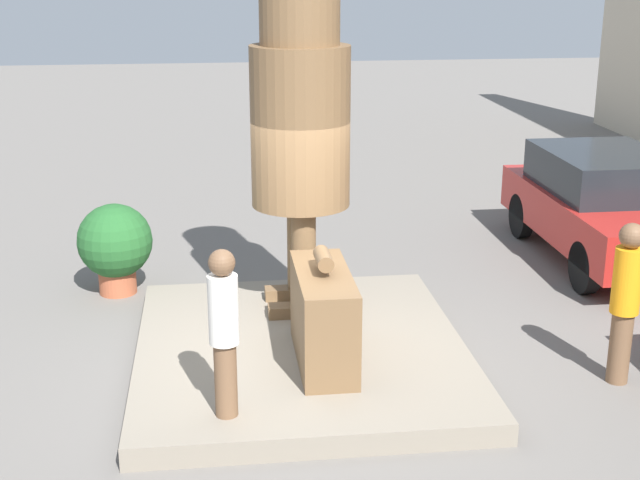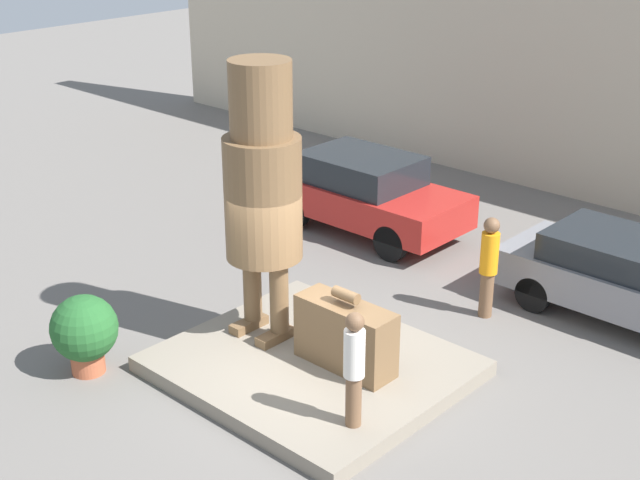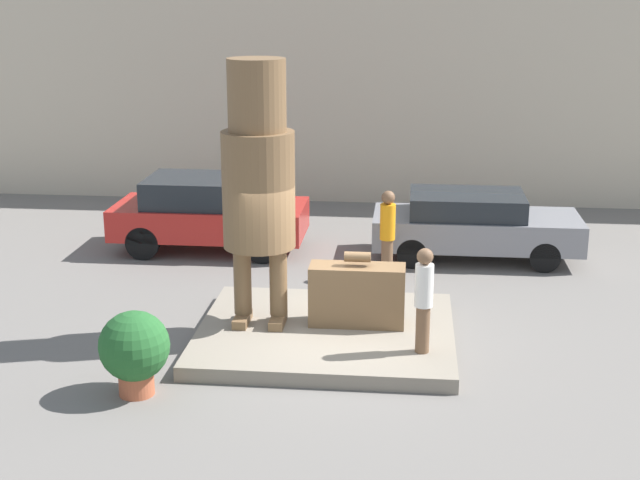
{
  "view_description": "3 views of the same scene",
  "coord_description": "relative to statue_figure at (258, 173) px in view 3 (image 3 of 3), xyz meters",
  "views": [
    {
      "loc": [
        8.96,
        -0.89,
        4.27
      ],
      "look_at": [
        -0.07,
        0.22,
        1.39
      ],
      "focal_mm": 50.0,
      "sensor_mm": 36.0,
      "label": 1
    },
    {
      "loc": [
        7.77,
        -8.26,
        6.88
      ],
      "look_at": [
        -0.04,
        0.22,
        2.04
      ],
      "focal_mm": 50.0,
      "sensor_mm": 36.0,
      "label": 2
    },
    {
      "loc": [
        1.27,
        -13.26,
        5.53
      ],
      "look_at": [
        -0.11,
        0.11,
        1.65
      ],
      "focal_mm": 50.0,
      "sensor_mm": 36.0,
      "label": 3
    }
  ],
  "objects": [
    {
      "name": "ground_plane",
      "position": [
        1.07,
        -0.12,
        -2.7
      ],
      "size": [
        60.0,
        60.0,
        0.0
      ],
      "primitive_type": "plane",
      "color": "slate"
    },
    {
      "name": "pedestal",
      "position": [
        1.07,
        -0.12,
        -2.59
      ],
      "size": [
        4.07,
        3.58,
        0.23
      ],
      "color": "gray",
      "rests_on": "ground_plane"
    },
    {
      "name": "building_backdrop",
      "position": [
        1.07,
        9.62,
        0.48
      ],
      "size": [
        28.0,
        0.6,
        6.37
      ],
      "color": "beige",
      "rests_on": "ground_plane"
    },
    {
      "name": "statue_figure",
      "position": [
        0.0,
        0.0,
        0.0
      ],
      "size": [
        1.14,
        1.14,
        4.22
      ],
      "color": "brown",
      "rests_on": "pedestal"
    },
    {
      "name": "giant_suitcase",
      "position": [
        1.55,
        0.07,
        -1.97
      ],
      "size": [
        1.53,
        0.55,
        1.22
      ],
      "color": "brown",
      "rests_on": "pedestal"
    },
    {
      "name": "tourist",
      "position": [
        2.6,
        -0.96,
        -1.59
      ],
      "size": [
        0.27,
        0.27,
        1.61
      ],
      "color": "brown",
      "rests_on": "pedestal"
    },
    {
      "name": "parked_car_red",
      "position": [
        -1.94,
        4.69,
        -1.86
      ],
      "size": [
        4.05,
        1.86,
        1.59
      ],
      "color": "#B2231E",
      "rests_on": "ground_plane"
    },
    {
      "name": "parked_car_grey",
      "position": [
        3.68,
        4.64,
        -1.96
      ],
      "size": [
        4.23,
        1.77,
        1.39
      ],
      "color": "gray",
      "rests_on": "ground_plane"
    },
    {
      "name": "planter_pot",
      "position": [
        -1.37,
        -2.33,
        -2.02
      ],
      "size": [
        0.98,
        0.98,
        1.22
      ],
      "color": "#AD5638",
      "rests_on": "ground_plane"
    },
    {
      "name": "worker_hivis",
      "position": [
        1.95,
        3.15,
        -1.75
      ],
      "size": [
        0.3,
        0.3,
        1.74
      ],
      "color": "brown",
      "rests_on": "ground_plane"
    }
  ]
}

